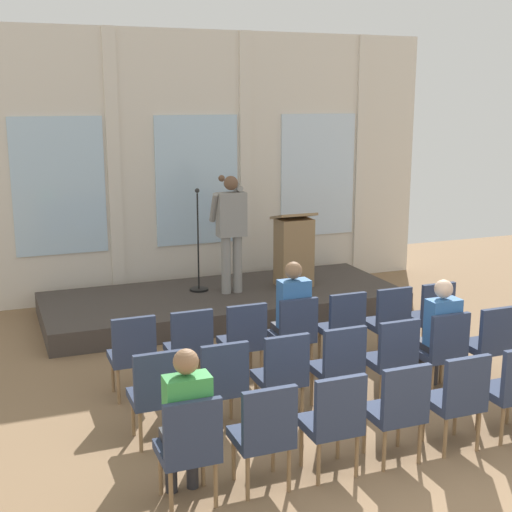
{
  "coord_description": "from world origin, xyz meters",
  "views": [
    {
      "loc": [
        -3.21,
        -4.39,
        3.17
      ],
      "look_at": [
        0.04,
        3.98,
        1.13
      ],
      "focal_mm": 49.32,
      "sensor_mm": 36.0,
      "label": 1
    }
  ],
  "objects_px": {
    "chair_r0_c1": "(190,344)",
    "chair_r1_c2": "(282,372)",
    "audience_r0_c3": "(292,311)",
    "audience_r1_c5": "(439,329)",
    "audience_r2_c0": "(186,417)",
    "chair_r2_c0": "(189,444)",
    "chair_r0_c0": "(133,351)",
    "chair_r0_c5": "(388,318)",
    "mic_stand": "(199,269)",
    "speaker": "(231,225)",
    "chair_r0_c4": "(343,324)",
    "lectern": "(294,251)",
    "chair_r1_c4": "(392,355)",
    "chair_r2_c4": "(458,396)",
    "chair_r1_c5": "(443,347)",
    "chair_r2_c3": "(398,406)",
    "chair_r0_c2": "(244,337)",
    "chair_r0_c3": "(294,330)",
    "chair_r1_c3": "(339,363)",
    "chair_r2_c1": "(264,430)",
    "chair_r1_c1": "(221,381)",
    "chair_r0_c6": "(432,313)",
    "chair_r1_c6": "(490,340)",
    "chair_r1_c0": "(157,390)",
    "chair_r2_c2": "(334,418)"
  },
  "relations": [
    {
      "from": "audience_r0_c3",
      "to": "audience_r1_c5",
      "type": "bearing_deg",
      "value": -41.06
    },
    {
      "from": "lectern",
      "to": "chair_r2_c0",
      "type": "relative_size",
      "value": 1.23
    },
    {
      "from": "speaker",
      "to": "audience_r1_c5",
      "type": "xyz_separation_m",
      "value": [
        1.13,
        -3.58,
        -0.62
      ]
    },
    {
      "from": "chair_r0_c1",
      "to": "chair_r2_c0",
      "type": "xyz_separation_m",
      "value": [
        -0.63,
        -2.2,
        0.0
      ]
    },
    {
      "from": "lectern",
      "to": "chair_r1_c4",
      "type": "xyz_separation_m",
      "value": [
        -0.53,
        -3.7,
        -0.33
      ]
    },
    {
      "from": "audience_r0_c3",
      "to": "chair_r2_c0",
      "type": "relative_size",
      "value": 1.42
    },
    {
      "from": "chair_r0_c6",
      "to": "chair_r2_c2",
      "type": "relative_size",
      "value": 1.0
    },
    {
      "from": "chair_r0_c0",
      "to": "chair_r2_c3",
      "type": "xyz_separation_m",
      "value": [
        1.89,
        -2.2,
        0.0
      ]
    },
    {
      "from": "chair_r0_c3",
      "to": "chair_r1_c6",
      "type": "height_order",
      "value": "same"
    },
    {
      "from": "chair_r0_c5",
      "to": "audience_r2_c0",
      "type": "relative_size",
      "value": 0.72
    },
    {
      "from": "chair_r0_c0",
      "to": "chair_r0_c5",
      "type": "relative_size",
      "value": 1.0
    },
    {
      "from": "chair_r1_c5",
      "to": "chair_r2_c1",
      "type": "xyz_separation_m",
      "value": [
        -2.51,
        -1.1,
        0.0
      ]
    },
    {
      "from": "audience_r0_c3",
      "to": "chair_r1_c3",
      "type": "distance_m",
      "value": 1.2
    },
    {
      "from": "speaker",
      "to": "chair_r2_c0",
      "type": "xyz_separation_m",
      "value": [
        -2.01,
        -4.76,
        -0.79
      ]
    },
    {
      "from": "chair_r1_c5",
      "to": "chair_r2_c3",
      "type": "xyz_separation_m",
      "value": [
        -1.26,
        -1.1,
        0.0
      ]
    },
    {
      "from": "chair_r0_c6",
      "to": "chair_r1_c6",
      "type": "relative_size",
      "value": 1.0
    },
    {
      "from": "chair_r1_c5",
      "to": "chair_r1_c6",
      "type": "height_order",
      "value": "same"
    },
    {
      "from": "chair_r0_c5",
      "to": "chair_r1_c5",
      "type": "bearing_deg",
      "value": -90.0
    },
    {
      "from": "mic_stand",
      "to": "speaker",
      "type": "bearing_deg",
      "value": -33.41
    },
    {
      "from": "chair_r0_c1",
      "to": "chair_r1_c2",
      "type": "xyz_separation_m",
      "value": [
        0.63,
        -1.1,
        0.0
      ]
    },
    {
      "from": "chair_r1_c2",
      "to": "chair_r1_c3",
      "type": "distance_m",
      "value": 0.63
    },
    {
      "from": "chair_r0_c5",
      "to": "chair_r1_c2",
      "type": "xyz_separation_m",
      "value": [
        -1.89,
        -1.1,
        0.0
      ]
    },
    {
      "from": "chair_r0_c0",
      "to": "chair_r1_c1",
      "type": "height_order",
      "value": "same"
    },
    {
      "from": "audience_r2_c0",
      "to": "chair_r2_c0",
      "type": "bearing_deg",
      "value": -90.0
    },
    {
      "from": "chair_r1_c6",
      "to": "chair_r2_c4",
      "type": "bearing_deg",
      "value": -138.85
    },
    {
      "from": "mic_stand",
      "to": "chair_r0_c3",
      "type": "height_order",
      "value": "mic_stand"
    },
    {
      "from": "lectern",
      "to": "chair_r0_c4",
      "type": "distance_m",
      "value": 2.67
    },
    {
      "from": "chair_r1_c1",
      "to": "chair_r1_c5",
      "type": "relative_size",
      "value": 1.0
    },
    {
      "from": "chair_r1_c2",
      "to": "chair_r1_c3",
      "type": "xyz_separation_m",
      "value": [
        0.63,
        0.0,
        0.0
      ]
    },
    {
      "from": "audience_r0_c3",
      "to": "chair_r1_c1",
      "type": "xyz_separation_m",
      "value": [
        -1.26,
        -1.18,
        -0.21
      ]
    },
    {
      "from": "chair_r0_c4",
      "to": "chair_r0_c6",
      "type": "xyz_separation_m",
      "value": [
        1.26,
        0.0,
        0.0
      ]
    },
    {
      "from": "chair_r2_c1",
      "to": "chair_r1_c1",
      "type": "bearing_deg",
      "value": 90.0
    },
    {
      "from": "chair_r0_c4",
      "to": "audience_r2_c0",
      "type": "relative_size",
      "value": 0.72
    },
    {
      "from": "chair_r0_c3",
      "to": "chair_r1_c3",
      "type": "relative_size",
      "value": 1.0
    },
    {
      "from": "chair_r0_c3",
      "to": "chair_r2_c0",
      "type": "xyz_separation_m",
      "value": [
        -1.89,
        -2.2,
        0.0
      ]
    },
    {
      "from": "chair_r1_c2",
      "to": "chair_r2_c2",
      "type": "bearing_deg",
      "value": -90.0
    },
    {
      "from": "chair_r2_c4",
      "to": "audience_r0_c3",
      "type": "bearing_deg",
      "value": 105.43
    },
    {
      "from": "chair_r1_c4",
      "to": "chair_r2_c1",
      "type": "height_order",
      "value": "same"
    },
    {
      "from": "chair_r0_c2",
      "to": "chair_r1_c5",
      "type": "distance_m",
      "value": 2.18
    },
    {
      "from": "speaker",
      "to": "chair_r1_c1",
      "type": "height_order",
      "value": "speaker"
    },
    {
      "from": "chair_r1_c3",
      "to": "chair_r0_c3",
      "type": "bearing_deg",
      "value": 90.0
    },
    {
      "from": "chair_r0_c5",
      "to": "chair_r0_c6",
      "type": "bearing_deg",
      "value": 0.0
    },
    {
      "from": "chair_r1_c6",
      "to": "chair_r2_c4",
      "type": "relative_size",
      "value": 1.0
    },
    {
      "from": "speaker",
      "to": "chair_r1_c6",
      "type": "distance_m",
      "value": 4.14
    },
    {
      "from": "chair_r1_c0",
      "to": "chair_r1_c5",
      "type": "relative_size",
      "value": 1.0
    },
    {
      "from": "audience_r1_c5",
      "to": "audience_r2_c0",
      "type": "distance_m",
      "value": 3.33
    },
    {
      "from": "chair_r0_c1",
      "to": "audience_r2_c0",
      "type": "xyz_separation_m",
      "value": [
        -0.63,
        -2.11,
        0.19
      ]
    },
    {
      "from": "chair_r1_c4",
      "to": "chair_r2_c4",
      "type": "xyz_separation_m",
      "value": [
        0.0,
        -1.1,
        0.0
      ]
    },
    {
      "from": "chair_r0_c2",
      "to": "chair_r1_c0",
      "type": "relative_size",
      "value": 1.0
    },
    {
      "from": "audience_r1_c5",
      "to": "chair_r0_c0",
      "type": "bearing_deg",
      "value": 162.11
    }
  ]
}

